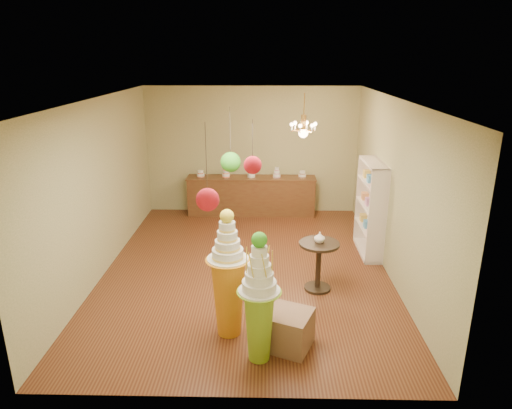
{
  "coord_description": "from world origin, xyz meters",
  "views": [
    {
      "loc": [
        0.33,
        -7.44,
        3.68
      ],
      "look_at": [
        0.17,
        0.0,
        1.22
      ],
      "focal_mm": 32.0,
      "sensor_mm": 36.0,
      "label": 1
    }
  ],
  "objects_px": {
    "sideboard": "(251,195)",
    "round_table": "(319,259)",
    "pedestal_orange": "(228,286)",
    "pedestal_green": "(259,309)"
  },
  "relations": [
    {
      "from": "sideboard",
      "to": "round_table",
      "type": "bearing_deg",
      "value": -71.99
    },
    {
      "from": "pedestal_orange",
      "to": "round_table",
      "type": "bearing_deg",
      "value": 42.92
    },
    {
      "from": "pedestal_green",
      "to": "round_table",
      "type": "relative_size",
      "value": 2.08
    },
    {
      "from": "pedestal_green",
      "to": "round_table",
      "type": "height_order",
      "value": "pedestal_green"
    },
    {
      "from": "pedestal_orange",
      "to": "sideboard",
      "type": "relative_size",
      "value": 0.6
    },
    {
      "from": "round_table",
      "to": "pedestal_orange",
      "type": "bearing_deg",
      "value": -137.08
    },
    {
      "from": "pedestal_orange",
      "to": "sideboard",
      "type": "height_order",
      "value": "pedestal_orange"
    },
    {
      "from": "pedestal_green",
      "to": "pedestal_orange",
      "type": "bearing_deg",
      "value": 127.21
    },
    {
      "from": "pedestal_orange",
      "to": "round_table",
      "type": "distance_m",
      "value": 1.86
    },
    {
      "from": "pedestal_green",
      "to": "round_table",
      "type": "xyz_separation_m",
      "value": [
        0.93,
        1.82,
        -0.18
      ]
    }
  ]
}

